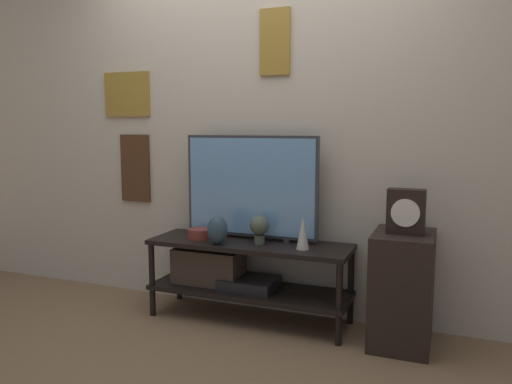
{
  "coord_description": "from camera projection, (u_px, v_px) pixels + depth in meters",
  "views": [
    {
      "loc": [
        1.22,
        -2.71,
        1.28
      ],
      "look_at": [
        0.05,
        0.25,
        0.86
      ],
      "focal_mm": 35.0,
      "sensor_mm": 36.0,
      "label": 1
    }
  ],
  "objects": [
    {
      "name": "vase_wide_bowl",
      "position": [
        200.0,
        234.0,
        3.37
      ],
      "size": [
        0.16,
        0.16,
        0.07
      ],
      "color": "brown",
      "rests_on": "media_console"
    },
    {
      "name": "vase_slim_bronze",
      "position": [
        303.0,
        233.0,
        3.06
      ],
      "size": [
        0.08,
        0.08,
        0.2
      ],
      "color": "beige",
      "rests_on": "media_console"
    },
    {
      "name": "ground_plane",
      "position": [
        234.0,
        333.0,
        3.11
      ],
      "size": [
        12.0,
        12.0,
        0.0
      ],
      "primitive_type": "plane",
      "color": "#846647"
    },
    {
      "name": "decorative_bust",
      "position": [
        259.0,
        227.0,
        3.2
      ],
      "size": [
        0.13,
        0.13,
        0.19
      ],
      "color": "#4C5647",
      "rests_on": "media_console"
    },
    {
      "name": "media_console",
      "position": [
        234.0,
        269.0,
        3.33
      ],
      "size": [
        1.34,
        0.42,
        0.53
      ],
      "color": "black",
      "rests_on": "ground_plane"
    },
    {
      "name": "wall_back",
      "position": [
        262.0,
        116.0,
        3.4
      ],
      "size": [
        6.4,
        0.08,
        2.7
      ],
      "color": "beige",
      "rests_on": "ground_plane"
    },
    {
      "name": "television",
      "position": [
        251.0,
        187.0,
        3.31
      ],
      "size": [
        0.92,
        0.05,
        0.69
      ],
      "color": "#333338",
      "rests_on": "media_console"
    },
    {
      "name": "side_table",
      "position": [
        402.0,
        289.0,
        2.92
      ],
      "size": [
        0.34,
        0.45,
        0.67
      ],
      "color": "black",
      "rests_on": "ground_plane"
    },
    {
      "name": "mantel_clock",
      "position": [
        406.0,
        211.0,
        2.84
      ],
      "size": [
        0.21,
        0.11,
        0.26
      ],
      "color": "black",
      "rests_on": "side_table"
    },
    {
      "name": "vase_urn_stoneware",
      "position": [
        217.0,
        230.0,
        3.2
      ],
      "size": [
        0.14,
        0.12,
        0.18
      ],
      "color": "#2D4251",
      "rests_on": "media_console"
    }
  ]
}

